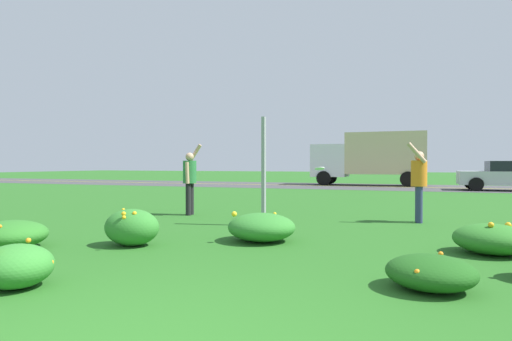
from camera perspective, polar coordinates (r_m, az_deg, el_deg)
name	(u,v)px	position (r m, az deg, el deg)	size (l,w,h in m)	color
ground_plane	(351,205)	(13.75, 12.65, -4.56)	(120.00, 120.00, 0.00)	#26601E
highway_strip	(377,187)	(25.23, 15.95, -2.11)	(120.00, 7.24, 0.01)	#424244
highway_center_stripe	(377,187)	(25.23, 15.95, -2.10)	(120.00, 0.16, 0.00)	yellow
daylily_clump_mid_right	(261,227)	(7.15, 0.74, -7.63)	(1.14, 1.08, 0.52)	#337F2D
daylily_clump_near_camera	(132,227)	(7.05, -16.37, -7.34)	(0.90, 0.78, 0.59)	#337F2D
daylily_clump_front_center	(431,272)	(4.83, 22.46, -12.55)	(0.91, 0.85, 0.37)	#1E5619
daylily_clump_mid_center	(492,239)	(7.03, 29.17, -8.05)	(1.05, 0.99, 0.48)	#2D7526
daylily_clump_front_left	(16,266)	(5.16, -29.62, -11.12)	(0.75, 0.74, 0.50)	#337F2D
daylily_clump_mid_left	(10,234)	(7.57, -30.19, -7.45)	(1.10, 1.06, 0.48)	#2D7526
sign_post_near_path	(264,171)	(8.85, 1.03, -0.12)	(0.07, 0.10, 2.28)	#93969B
person_thrower_green_shirt	(190,177)	(10.88, -8.90, -0.93)	(0.40, 0.51, 1.82)	#287038
person_catcher_orange_shirt	(419,180)	(10.02, 21.07, -1.17)	(0.43, 0.51, 1.77)	orange
frisbee_white	(320,168)	(9.94, 8.57, 0.27)	(0.24, 0.23, 0.10)	white
car_silver_center_left	(510,176)	(23.97, 30.97, -0.59)	(4.50, 2.00, 1.45)	#B7BABF
box_truck_white	(370,156)	(26.87, 15.11, 1.91)	(6.70, 2.46, 3.20)	silver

